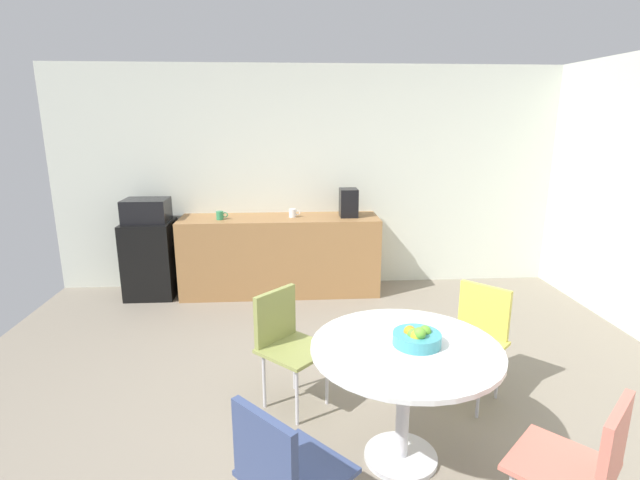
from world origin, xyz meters
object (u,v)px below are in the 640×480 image
Objects in this scene: chair_yellow at (477,329)px; chair_coral at (586,460)px; mini_fridge at (151,259)px; chair_olive at (285,335)px; mug_green at (220,215)px; fruit_bowl at (417,338)px; mug_white at (293,213)px; microwave at (146,211)px; chair_navy at (281,467)px; round_table at (405,368)px; coffee_maker at (349,203)px.

chair_yellow is 1.00× the size of chair_coral.
mini_fridge reaches higher than chair_olive.
mug_green is at bearing -5.52° from mini_fridge.
fruit_bowl is 2.13× the size of mug_white.
microwave is at bearing 179.99° from mug_white.
mini_fridge is 6.73× the size of mug_green.
mini_fridge is at bearing 113.15° from chair_navy.
round_table is at bearing -171.74° from fruit_bowl.
chair_yellow is 1.37m from chair_coral.
mug_green is (0.82, -0.08, 0.51)m from mini_fridge.
microwave is at bearing 124.29° from chair_olive.
mug_green is at bearing 133.95° from chair_yellow.
chair_navy is at bearing -90.53° from chair_olive.
chair_coral is at bearing -51.47° from microwave.
mug_white is 1.00× the size of mug_green.
chair_coral is 6.43× the size of mug_white.
mug_white reaches higher than chair_olive.
chair_olive is at bearing -107.80° from coffee_maker.
coffee_maker reaches higher than mini_fridge.
mini_fridge is 4.65m from chair_coral.
fruit_bowl is at bearing -51.79° from microwave.
fruit_bowl is at bearing -62.55° from mug_green.
chair_yellow is at bearing 43.72° from round_table.
mini_fridge is at bearing 179.99° from mug_white.
coffee_maker reaches higher than chair_navy.
mug_white is at bearing 109.13° from chair_coral.
chair_olive is (-1.39, 0.00, 0.00)m from chair_yellow.
mug_white is at bearing 101.65° from round_table.
round_table is 8.44× the size of mug_white.
chair_coral is at bearing -2.10° from chair_navy.
round_table is at bearing -43.85° from chair_olive.
chair_olive is at bearing 134.59° from chair_coral.
chair_yellow is 6.43× the size of mug_white.
mini_fridge is at bearing 124.29° from chair_olive.
fruit_bowl is at bearing 8.26° from round_table.
chair_navy is 3.60m from mug_green.
chair_navy is at bearing -91.62° from mug_white.
mug_white reaches higher than round_table.
microwave is at bearing 113.15° from chair_navy.
coffee_maker is at bearing 72.20° from chair_olive.
fruit_bowl reaches higher than chair_navy.
chair_coral is (2.90, -3.64, 0.09)m from mini_fridge.
microwave is 3.93m from chair_navy.
mini_fridge is 1.05× the size of chair_navy.
chair_olive is 1.92m from chair_coral.
coffee_maker reaches higher than chair_olive.
coffee_maker reaches higher than mug_white.
chair_coral is (1.35, -1.37, 0.00)m from chair_olive.
fruit_bowl reaches higher than round_table.
microwave is 0.58× the size of chair_olive.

